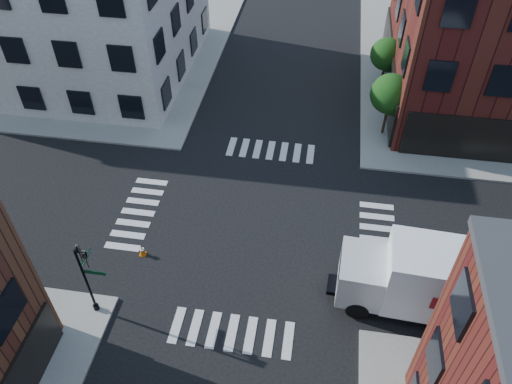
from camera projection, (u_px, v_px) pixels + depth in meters
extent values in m
plane|color=black|center=(255.00, 226.00, 28.76)|extent=(120.00, 120.00, 0.00)
cube|color=gray|center=(66.00, 34.00, 46.08)|extent=(30.00, 30.00, 0.15)
cylinder|color=black|center=(384.00, 124.00, 34.48)|extent=(0.18, 0.18, 1.47)
cylinder|color=black|center=(386.00, 115.00, 33.97)|extent=(0.12, 0.12, 1.47)
sphere|color=#11390F|center=(390.00, 94.00, 32.81)|extent=(2.69, 2.69, 2.69)
sphere|color=#11390F|center=(393.00, 102.00, 33.09)|extent=(1.85, 1.85, 1.85)
cylinder|color=black|center=(381.00, 80.00, 38.82)|extent=(0.18, 0.18, 1.33)
cylinder|color=black|center=(383.00, 72.00, 38.36)|extent=(0.12, 0.12, 1.33)
sphere|color=#11390F|center=(387.00, 54.00, 37.32)|extent=(2.43, 2.43, 2.43)
sphere|color=#11390F|center=(389.00, 61.00, 37.56)|extent=(1.67, 1.67, 1.67)
cylinder|color=black|center=(87.00, 282.00, 23.07)|extent=(0.12, 0.12, 4.60)
cylinder|color=black|center=(96.00, 307.00, 24.45)|extent=(0.28, 0.28, 0.30)
cube|color=#053819|center=(94.00, 273.00, 22.42)|extent=(1.10, 0.03, 0.22)
cube|color=#053819|center=(86.00, 258.00, 22.70)|extent=(0.03, 1.10, 0.22)
imported|color=black|center=(87.00, 260.00, 22.00)|extent=(0.22, 0.18, 1.10)
imported|color=black|center=(79.00, 254.00, 22.23)|extent=(0.18, 0.22, 1.10)
cube|color=white|center=(457.00, 282.00, 23.03)|extent=(6.63, 3.13, 3.47)
cube|color=maroon|center=(459.00, 308.00, 22.02)|extent=(2.46, 0.17, 0.78)
cube|color=maroon|center=(455.00, 258.00, 24.03)|extent=(2.46, 0.17, 0.78)
cube|color=silver|center=(362.00, 275.00, 24.08)|extent=(2.37, 2.80, 2.24)
cube|color=black|center=(341.00, 266.00, 23.97)|extent=(0.22, 2.13, 1.01)
cube|color=black|center=(418.00, 299.00, 24.46)|extent=(8.99, 1.59, 0.28)
cylinder|color=black|center=(357.00, 309.00, 24.06)|extent=(1.14, 0.45, 1.12)
cylinder|color=black|center=(360.00, 271.00, 25.72)|extent=(1.14, 0.45, 1.12)
cylinder|color=black|center=(443.00, 324.00, 23.46)|extent=(1.14, 0.45, 1.12)
cylinder|color=black|center=(441.00, 284.00, 25.12)|extent=(1.14, 0.45, 1.12)
cylinder|color=black|center=(503.00, 334.00, 23.06)|extent=(1.14, 0.45, 1.12)
cylinder|color=black|center=(496.00, 293.00, 24.73)|extent=(1.14, 0.45, 1.12)
cube|color=#CB5A09|center=(143.00, 254.00, 27.21)|extent=(0.38, 0.38, 0.04)
cone|color=#CB5A09|center=(142.00, 251.00, 27.00)|extent=(0.36, 0.36, 0.65)
cylinder|color=white|center=(142.00, 249.00, 26.94)|extent=(0.25, 0.25, 0.07)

